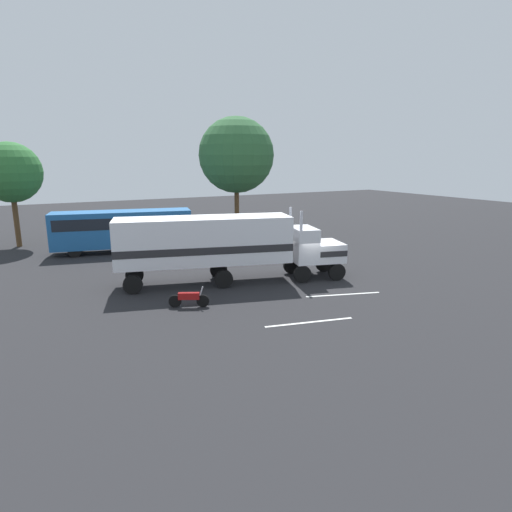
{
  "coord_description": "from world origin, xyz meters",
  "views": [
    {
      "loc": [
        -15.65,
        -21.59,
        7.57
      ],
      "look_at": [
        -3.39,
        1.4,
        1.6
      ],
      "focal_mm": 29.87,
      "sensor_mm": 36.0,
      "label": 1
    }
  ],
  "objects_px": {
    "semi_truck": "(222,243)",
    "motorcycle": "(189,298)",
    "tree_center": "(10,173)",
    "person_bystander": "(214,261)",
    "tree_left": "(236,155)",
    "parked_bus": "(123,227)"
  },
  "relations": [
    {
      "from": "tree_center",
      "to": "motorcycle",
      "type": "bearing_deg",
      "value": -70.19
    },
    {
      "from": "parked_bus",
      "to": "tree_left",
      "type": "xyz_separation_m",
      "value": [
        11.0,
        1.19,
        5.82
      ]
    },
    {
      "from": "person_bystander",
      "to": "motorcycle",
      "type": "relative_size",
      "value": 0.84
    },
    {
      "from": "person_bystander",
      "to": "tree_left",
      "type": "distance_m",
      "value": 15.13
    },
    {
      "from": "person_bystander",
      "to": "parked_bus",
      "type": "relative_size",
      "value": 0.14
    },
    {
      "from": "semi_truck",
      "to": "parked_bus",
      "type": "height_order",
      "value": "semi_truck"
    },
    {
      "from": "tree_left",
      "to": "parked_bus",
      "type": "bearing_deg",
      "value": -173.81
    },
    {
      "from": "person_bystander",
      "to": "motorcycle",
      "type": "bearing_deg",
      "value": -124.14
    },
    {
      "from": "semi_truck",
      "to": "tree_left",
      "type": "relative_size",
      "value": 1.25
    },
    {
      "from": "semi_truck",
      "to": "motorcycle",
      "type": "relative_size",
      "value": 7.37
    },
    {
      "from": "semi_truck",
      "to": "motorcycle",
      "type": "height_order",
      "value": "semi_truck"
    },
    {
      "from": "parked_bus",
      "to": "tree_center",
      "type": "relative_size",
      "value": 1.25
    },
    {
      "from": "person_bystander",
      "to": "parked_bus",
      "type": "height_order",
      "value": "parked_bus"
    },
    {
      "from": "parked_bus",
      "to": "tree_center",
      "type": "distance_m",
      "value": 11.05
    },
    {
      "from": "semi_truck",
      "to": "tree_left",
      "type": "height_order",
      "value": "tree_left"
    },
    {
      "from": "motorcycle",
      "to": "parked_bus",
      "type": "bearing_deg",
      "value": 90.83
    },
    {
      "from": "person_bystander",
      "to": "parked_bus",
      "type": "distance_m",
      "value": 10.95
    },
    {
      "from": "semi_truck",
      "to": "parked_bus",
      "type": "xyz_separation_m",
      "value": [
        -3.6,
        12.22,
        -0.46
      ]
    },
    {
      "from": "tree_center",
      "to": "person_bystander",
      "type": "bearing_deg",
      "value": -55.26
    },
    {
      "from": "person_bystander",
      "to": "parked_bus",
      "type": "bearing_deg",
      "value": 110.82
    },
    {
      "from": "person_bystander",
      "to": "tree_left",
      "type": "height_order",
      "value": "tree_left"
    },
    {
      "from": "semi_truck",
      "to": "motorcycle",
      "type": "bearing_deg",
      "value": -135.38
    }
  ]
}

